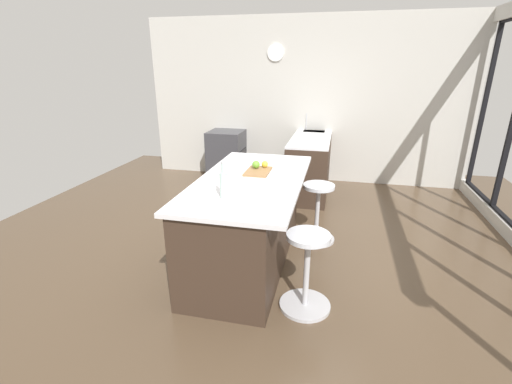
{
  "coord_description": "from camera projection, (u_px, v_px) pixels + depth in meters",
  "views": [
    {
      "loc": [
        3.5,
        0.64,
        1.99
      ],
      "look_at": [
        0.26,
        -0.11,
        0.78
      ],
      "focal_mm": 25.01,
      "sensor_mm": 36.0,
      "label": 1
    }
  ],
  "objects": [
    {
      "name": "kitchen_island",
      "position": [
        247.0,
        220.0,
        3.67
      ],
      "size": [
        2.03,
        1.01,
        0.92
      ],
      "color": "#38281E",
      "rests_on": "ground_plane"
    },
    {
      "name": "ground_plane",
      "position": [
        271.0,
        251.0,
        4.02
      ],
      "size": [
        7.36,
        7.36,
        0.0
      ],
      "primitive_type": "plane",
      "color": "brown"
    },
    {
      "name": "sink_cabinet",
      "position": [
        312.0,
        159.0,
        6.09
      ],
      "size": [
        2.35,
        0.6,
        1.17
      ],
      "color": "#38281E",
      "rests_on": "ground_plane"
    },
    {
      "name": "oven_range",
      "position": [
        227.0,
        155.0,
        6.42
      ],
      "size": [
        0.6,
        0.61,
        0.86
      ],
      "color": "#38383D",
      "rests_on": "ground_plane"
    },
    {
      "name": "cutting_board",
      "position": [
        258.0,
        171.0,
        3.69
      ],
      "size": [
        0.36,
        0.24,
        0.02
      ],
      "primitive_type": "cube",
      "color": "olive",
      "rests_on": "kitchen_island"
    },
    {
      "name": "stool_by_window",
      "position": [
        317.0,
        214.0,
        4.15
      ],
      "size": [
        0.44,
        0.44,
        0.7
      ],
      "color": "#B7B7BC",
      "rests_on": "ground_plane"
    },
    {
      "name": "stool_middle",
      "position": [
        306.0,
        274.0,
        2.98
      ],
      "size": [
        0.44,
        0.44,
        0.7
      ],
      "color": "#B7B7BC",
      "rests_on": "ground_plane"
    },
    {
      "name": "water_bottle",
      "position": [
        224.0,
        184.0,
        2.96
      ],
      "size": [
        0.06,
        0.06,
        0.31
      ],
      "color": "silver",
      "rests_on": "kitchen_island"
    },
    {
      "name": "apple_green",
      "position": [
        256.0,
        165.0,
        3.75
      ],
      "size": [
        0.08,
        0.08,
        0.08
      ],
      "primitive_type": "sphere",
      "color": "#609E2D",
      "rests_on": "cutting_board"
    },
    {
      "name": "apple_yellow",
      "position": [
        265.0,
        164.0,
        3.79
      ],
      "size": [
        0.07,
        0.07,
        0.07
      ],
      "primitive_type": "sphere",
      "color": "gold",
      "rests_on": "cutting_board"
    },
    {
      "name": "interior_partition_left",
      "position": [
        303.0,
        101.0,
        6.14
      ],
      "size": [
        0.15,
        5.49,
        2.74
      ],
      "color": "beige",
      "rests_on": "ground_plane"
    }
  ]
}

